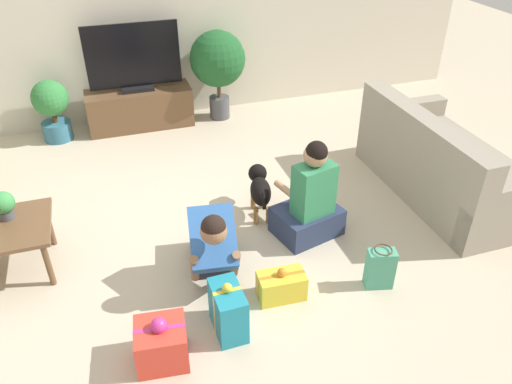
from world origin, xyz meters
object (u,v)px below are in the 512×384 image
Objects in this scene: sofa_right at (443,166)px; dog at (260,187)px; person_sitting at (310,203)px; tabletop_plant at (3,204)px; gift_box_b at (162,343)px; gift_box_a at (228,310)px; tv at (134,61)px; potted_plant_back_left at (52,107)px; gift_bag_a at (380,268)px; person_kneeling at (212,242)px; tv_console at (140,108)px; potted_plant_back_right at (218,62)px; gift_box_c at (281,286)px.

sofa_right reaches higher than dog.
person_sitting is 2.33m from tabletop_plant.
dog is 1.73m from gift_box_b.
gift_box_a is 1.16× the size of gift_box_b.
potted_plant_back_left is at bearing -176.99° from tv.
tabletop_plant is (-2.01, -0.05, 0.28)m from dog.
potted_plant_back_left is 2.02× the size of gift_bag_a.
person_kneeling is (-2.33, -0.46, 0.03)m from sofa_right.
tv is 1.77× the size of dog.
gift_box_a is at bearing 74.37° from dog.
tv_console is 1.13× the size of potted_plant_back_right.
tv_console is at bearing 176.99° from potted_plant_back_right.
tv_console is 1.57× the size of person_kneeling.
person_sitting reaches higher than tabletop_plant.
gift_box_a reaches higher than dog.
person_sitting is at bearing -67.49° from tv_console.
potted_plant_back_left reaches higher than gift_bag_a.
potted_plant_back_right reaches higher than dog.
gift_box_b is at bearing -54.70° from tabletop_plant.
tabletop_plant is at bearing -119.49° from tv_console.
potted_plant_back_right is 3.69m from gift_box_b.
gift_box_b is at bearing 19.19° from person_sitting.
dog is 1.70× the size of gift_box_c.
gift_box_a is at bearing -40.92° from tabletop_plant.
gift_box_a is 1.17m from gift_bag_a.
gift_box_a is (-2.36, -1.02, -0.10)m from sofa_right.
potted_plant_back_right is 3.07× the size of gift_box_c.
gift_box_a is at bearing -103.68° from potted_plant_back_right.
potted_plant_back_left is (-3.46, 2.29, 0.11)m from sofa_right.
gift_box_a is 1.85m from tabletop_plant.
gift_box_a is (-0.92, -0.80, -0.14)m from person_sitting.
gift_box_b is (-0.49, -0.66, -0.17)m from person_kneeling.
person_sitting is at bearing 52.62° from gift_box_c.
gift_bag_a is (0.53, -1.17, -0.09)m from dog.
sofa_right is 3.05× the size of dog.
tv is at bearing 60.51° from tabletop_plant.
gift_bag_a is (-1.19, -0.95, -0.12)m from sofa_right.
gift_bag_a is (1.13, -0.49, -0.15)m from person_kneeling.
gift_box_a is (-0.81, -3.31, -0.53)m from potted_plant_back_right.
tabletop_plant reaches higher than gift_bag_a.
potted_plant_back_right is 2.57× the size of gift_box_a.
gift_box_c is at bearing 17.48° from gift_box_b.
tabletop_plant is (-2.54, 1.13, 0.37)m from gift_bag_a.
tv reaches higher than potted_plant_back_right.
tv_console is 3.48m from gift_box_b.
sofa_right reaches higher than tabletop_plant.
tv_console is 2.78m from person_sitting.
sofa_right is at bearing -43.10° from tv_console.
dog is at bearing 82.84° from sofa_right.
tv_console reaches higher than gift_box_a.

